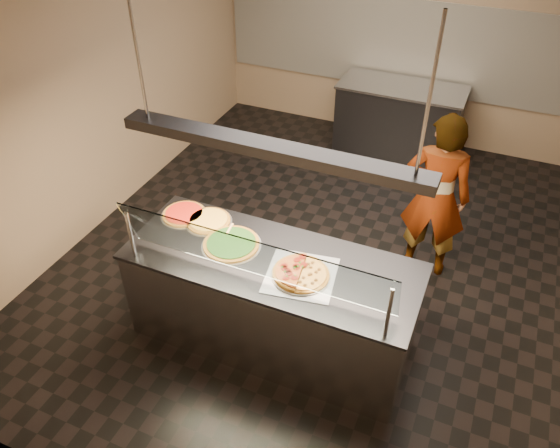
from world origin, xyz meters
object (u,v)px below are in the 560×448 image
at_px(half_pizza_sausage, 314,277).
at_px(pizza_tomato, 184,214).
at_px(half_pizza_pepperoni, 289,269).
at_px(pizza_cheese, 209,220).
at_px(pizza_spinach, 232,244).
at_px(prep_table, 398,119).
at_px(sneeze_guard, 252,258).
at_px(serving_counter, 272,301).
at_px(pizza_spatula, 232,233).
at_px(worker, 436,197).
at_px(heat_lamp_housing, 270,149).
at_px(perforated_tray, 301,275).

relative_size(half_pizza_sausage, pizza_tomato, 1.15).
height_order(half_pizza_pepperoni, pizza_cheese, half_pizza_pepperoni).
relative_size(pizza_spinach, prep_table, 0.30).
xyz_separation_m(pizza_cheese, prep_table, (0.89, 3.54, -0.48)).
bearing_deg(sneeze_guard, serving_counter, 90.00).
bearing_deg(serving_counter, pizza_tomato, 165.87).
relative_size(pizza_spatula, worker, 0.13).
distance_m(sneeze_guard, prep_table, 4.20).
distance_m(half_pizza_pepperoni, heat_lamp_housing, 1.00).
xyz_separation_m(half_pizza_sausage, pizza_tomato, (-1.35, 0.32, -0.01)).
height_order(half_pizza_sausage, pizza_cheese, half_pizza_sausage).
distance_m(serving_counter, prep_table, 3.79).
height_order(perforated_tray, half_pizza_sausage, half_pizza_sausage).
relative_size(serving_counter, pizza_spatula, 10.42).
bearing_deg(prep_table, perforated_tray, -88.39).
distance_m(half_pizza_pepperoni, prep_table, 3.89).
xyz_separation_m(serving_counter, half_pizza_sausage, (0.39, -0.08, 0.49)).
relative_size(serving_counter, half_pizza_pepperoni, 5.16).
xyz_separation_m(sneeze_guard, heat_lamp_housing, (0.00, 0.34, 0.72)).
bearing_deg(prep_table, pizza_spinach, -98.44).
bearing_deg(perforated_tray, half_pizza_sausage, 0.21).
bearing_deg(pizza_spinach, half_pizza_pepperoni, -11.58).
height_order(prep_table, heat_lamp_housing, heat_lamp_housing).
distance_m(pizza_cheese, prep_table, 3.68).
xyz_separation_m(half_pizza_sausage, pizza_spinach, (-0.77, 0.11, -0.01)).
distance_m(sneeze_guard, half_pizza_pepperoni, 0.41).
relative_size(serving_counter, pizza_spinach, 4.86).
xyz_separation_m(sneeze_guard, half_pizza_sausage, (0.39, 0.27, -0.27)).
bearing_deg(pizza_tomato, half_pizza_sausage, -13.34).
bearing_deg(half_pizza_sausage, half_pizza_pepperoni, 179.99).
bearing_deg(sneeze_guard, prep_table, 87.59).
bearing_deg(sneeze_guard, worker, 60.81).
bearing_deg(prep_table, worker, -69.25).
bearing_deg(serving_counter, pizza_spinach, 174.48).
distance_m(prep_table, worker, 2.47).
bearing_deg(pizza_spatula, half_pizza_pepperoni, -20.30).
distance_m(pizza_spatula, heat_lamp_housing, 1.09).
distance_m(perforated_tray, pizza_spinach, 0.67).
height_order(pizza_cheese, pizza_spatula, pizza_spatula).
distance_m(half_pizza_sausage, worker, 1.72).
bearing_deg(half_pizza_pepperoni, pizza_spatula, 159.70).
xyz_separation_m(half_pizza_pepperoni, heat_lamp_housing, (-0.18, 0.08, 0.99)).
bearing_deg(pizza_tomato, half_pizza_pepperoni, -15.68).
xyz_separation_m(serving_counter, sneeze_guard, (0.00, -0.34, 0.76)).
bearing_deg(heat_lamp_housing, half_pizza_pepperoni, -23.63).
bearing_deg(pizza_spatula, prep_table, 80.50).
distance_m(half_pizza_sausage, heat_lamp_housing, 1.07).
bearing_deg(pizza_tomato, sneeze_guard, -31.31).
bearing_deg(pizza_spinach, serving_counter, -5.52).
bearing_deg(pizza_spinach, worker, 46.10).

